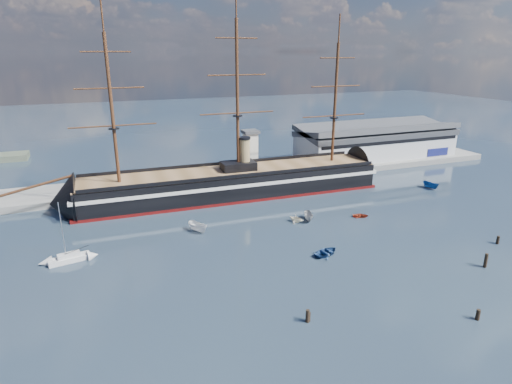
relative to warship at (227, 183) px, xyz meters
name	(u,v)px	position (x,y,z in m)	size (l,w,h in m)	color
ground	(284,214)	(9.49, -20.00, -4.04)	(600.00, 600.00, 0.00)	#222D3C
quay	(266,176)	(19.49, 16.00, -4.04)	(180.00, 18.00, 2.00)	slate
warehouse	(376,141)	(67.49, 20.00, 3.95)	(63.00, 21.00, 11.60)	#B7BABC
quay_tower	(250,152)	(12.49, 13.00, 5.72)	(5.00, 5.00, 15.00)	silver
warship	(227,183)	(0.00, 0.00, 0.00)	(113.07, 18.36, 53.94)	black
sailboat	(69,258)	(-43.07, -28.33, -3.21)	(8.46, 3.87, 13.05)	silver
motorboat_a	(198,232)	(-14.60, -23.10, -4.04)	(7.33, 2.69, 2.93)	white
motorboat_b	(326,255)	(7.97, -44.95, -4.04)	(3.79, 1.52, 1.77)	navy
motorboat_c	(308,221)	(13.60, -26.31, -4.04)	(6.46, 2.37, 2.58)	gray
motorboat_d	(296,222)	(10.17, -26.09, -4.04)	(6.21, 2.69, 2.28)	#ECE8CD
motorboat_e	(361,217)	(27.50, -29.08, -4.04)	(2.58, 1.03, 1.20)	#992E17
motorboat_f	(430,189)	(62.33, -16.35, -4.04)	(6.64, 2.43, 2.65)	navy
piling_near_left	(307,322)	(-7.07, -64.76, -4.04)	(0.64, 0.64, 2.93)	black
piling_near_mid	(477,320)	(18.83, -74.20, -4.04)	(0.64, 0.64, 2.56)	black
piling_near_right	(484,267)	(34.78, -61.44, -4.04)	(0.64, 0.64, 3.73)	black
piling_far_right	(497,244)	(46.67, -54.27, -4.04)	(0.64, 0.64, 2.62)	black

